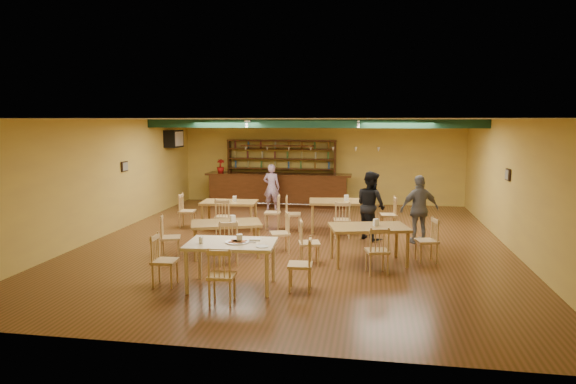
% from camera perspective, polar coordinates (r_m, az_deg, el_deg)
% --- Properties ---
extents(floor, '(12.00, 12.00, 0.00)m').
position_cam_1_polar(floor, '(12.55, 0.94, -5.62)').
color(floor, '#513517').
rests_on(floor, ground).
extents(ceiling_beam, '(10.00, 0.30, 0.25)m').
position_cam_1_polar(ceiling_beam, '(14.96, 2.56, 7.69)').
color(ceiling_beam, '#103220').
rests_on(ceiling_beam, ceiling).
extents(track_rail_left, '(0.05, 2.50, 0.05)m').
position_cam_1_polar(track_rail_left, '(15.87, -3.71, 7.96)').
color(track_rail_left, white).
rests_on(track_rail_left, ceiling).
extents(track_rail_right, '(0.05, 2.50, 0.05)m').
position_cam_1_polar(track_rail_right, '(15.46, 8.04, 7.89)').
color(track_rail_right, white).
rests_on(track_rail_right, ceiling).
extents(ac_unit, '(0.34, 0.70, 0.48)m').
position_cam_1_polar(ac_unit, '(17.55, -12.73, 5.86)').
color(ac_unit, white).
rests_on(ac_unit, wall_left).
extents(picture_left, '(0.04, 0.34, 0.28)m').
position_cam_1_polar(picture_left, '(14.75, -17.92, 2.75)').
color(picture_left, black).
rests_on(picture_left, wall_left).
extents(picture_right, '(0.04, 0.34, 0.28)m').
position_cam_1_polar(picture_right, '(13.02, 23.51, 1.80)').
color(picture_right, black).
rests_on(picture_right, wall_right).
extents(bar_counter, '(5.05, 0.85, 1.13)m').
position_cam_1_polar(bar_counter, '(17.66, -1.09, 0.26)').
color(bar_counter, '#371A0B').
rests_on(bar_counter, ground).
extents(back_bar_hutch, '(3.91, 0.40, 2.28)m').
position_cam_1_polar(back_bar_hutch, '(18.21, -0.74, 2.32)').
color(back_bar_hutch, '#371A0B').
rests_on(back_bar_hutch, ground).
extents(poinsettia, '(0.34, 0.34, 0.47)m').
position_cam_1_polar(poinsettia, '(18.06, -7.60, 2.92)').
color(poinsettia, '#99110E').
rests_on(poinsettia, bar_counter).
extents(dining_table_a, '(1.56, 1.00, 0.75)m').
position_cam_1_polar(dining_table_a, '(14.13, -6.60, -2.56)').
color(dining_table_a, olive).
rests_on(dining_table_a, ground).
extents(dining_table_b, '(1.77, 1.19, 0.83)m').
position_cam_1_polar(dining_table_b, '(13.73, 5.92, -2.68)').
color(dining_table_b, olive).
rests_on(dining_table_b, ground).
extents(dining_table_c, '(1.72, 1.35, 0.75)m').
position_cam_1_polar(dining_table_c, '(11.30, -6.96, -5.26)').
color(dining_table_c, olive).
rests_on(dining_table_c, ground).
extents(dining_table_d, '(1.76, 1.30, 0.79)m').
position_cam_1_polar(dining_table_d, '(10.77, 9.03, -5.87)').
color(dining_table_d, olive).
rests_on(dining_table_d, ground).
extents(near_table, '(1.61, 1.09, 0.83)m').
position_cam_1_polar(near_table, '(9.17, -6.37, -8.17)').
color(near_table, beige).
rests_on(near_table, ground).
extents(pizza_tray, '(0.45, 0.45, 0.01)m').
position_cam_1_polar(pizza_tray, '(9.03, -5.73, -5.63)').
color(pizza_tray, silver).
rests_on(pizza_tray, near_table).
extents(parmesan_shaker, '(0.08, 0.08, 0.11)m').
position_cam_1_polar(parmesan_shaker, '(9.04, -9.76, -5.38)').
color(parmesan_shaker, '#EAE5C6').
rests_on(parmesan_shaker, near_table).
extents(napkin_stack, '(0.21, 0.16, 0.03)m').
position_cam_1_polar(napkin_stack, '(9.17, -3.69, -5.34)').
color(napkin_stack, white).
rests_on(napkin_stack, near_table).
extents(pizza_server, '(0.33, 0.21, 0.00)m').
position_cam_1_polar(pizza_server, '(9.04, -4.62, -5.54)').
color(pizza_server, silver).
rests_on(pizza_server, pizza_tray).
extents(side_plate, '(0.23, 0.23, 0.01)m').
position_cam_1_polar(side_plate, '(8.71, -2.92, -6.13)').
color(side_plate, white).
rests_on(side_plate, near_table).
extents(patron_bar, '(0.57, 0.39, 1.53)m').
position_cam_1_polar(patron_bar, '(16.85, -1.87, 0.56)').
color(patron_bar, purple).
rests_on(patron_bar, ground).
extents(patron_right_a, '(1.03, 1.06, 1.72)m').
position_cam_1_polar(patron_right_a, '(12.84, 9.29, -1.49)').
color(patron_right_a, black).
rests_on(patron_right_a, ground).
extents(patron_right_b, '(1.05, 0.71, 1.66)m').
position_cam_1_polar(patron_right_b, '(12.69, 14.57, -1.90)').
color(patron_right_b, slate).
rests_on(patron_right_b, ground).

